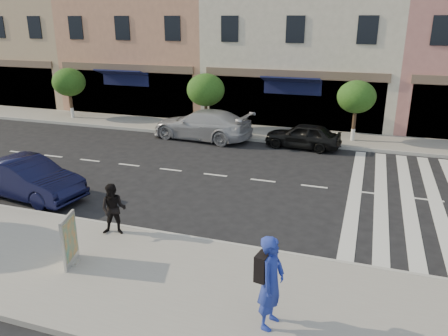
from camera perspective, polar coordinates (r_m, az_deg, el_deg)
ground at (r=13.71m, az=1.07°, el=-7.23°), size 120.00×120.00×0.00m
sidewalk_near at (r=10.64m, az=-5.33°, el=-15.31°), size 60.00×4.50×0.15m
sidewalk_far at (r=23.79m, az=9.19°, el=4.17°), size 60.00×3.00×0.15m
building_west_far at (r=38.56m, az=-24.24°, el=17.31°), size 12.00×9.00×12.00m
building_west_mid at (r=32.29m, az=-8.93°, el=20.43°), size 10.00×9.00×14.00m
building_centre at (r=29.04m, az=10.92°, el=17.55°), size 11.00×9.00×11.00m
street_tree_wa at (r=28.90m, az=-19.60°, el=10.50°), size 2.00×2.00×3.05m
street_tree_wb at (r=24.44m, az=-2.40°, el=10.13°), size 2.10×2.10×3.06m
street_tree_c at (r=22.84m, az=16.91°, el=8.84°), size 1.90×1.90×3.04m
photographer at (r=8.91m, az=6.19°, el=-14.61°), size 0.59×0.79×1.98m
walker at (r=12.84m, az=-14.22°, el=-5.26°), size 0.88×0.77×1.52m
poster_board at (r=11.69m, az=-19.49°, el=-8.98°), size 0.38×0.84×1.32m
car_near_mid at (r=16.86m, az=-24.29°, el=-1.25°), size 4.49×2.08×1.43m
car_far_left at (r=23.03m, az=-2.88°, el=5.69°), size 5.52×2.72×1.55m
car_far_mid at (r=21.73m, az=10.27°, el=4.18°), size 3.76×1.77×1.24m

